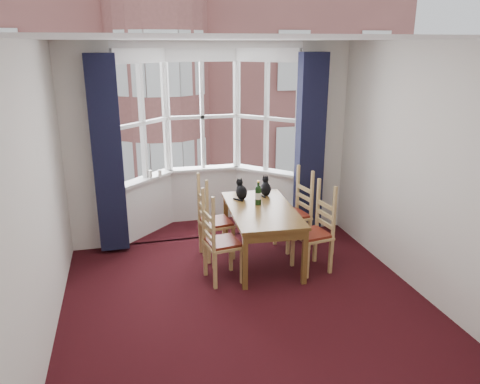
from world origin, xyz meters
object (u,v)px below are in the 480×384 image
object	(u,v)px
chair_left_near	(216,245)
candle_short	(160,173)
dining_table	(262,214)
candle_tall	(150,174)
chair_right_near	(318,234)
chair_right_far	(298,215)
cat_left	(241,191)
cat_right	(266,188)
wine_bottle	(258,194)
chair_left_far	(210,224)

from	to	relation	value
chair_left_near	candle_short	xyz separation A→B (m)	(-0.49, 1.76, 0.45)
dining_table	chair_left_near	xyz separation A→B (m)	(-0.69, -0.41, -0.18)
dining_table	candle_tall	bearing A→B (deg)	135.01
chair_right_near	candle_short	xyz separation A→B (m)	(-1.81, 1.75, 0.45)
candle_tall	chair_right_far	bearing A→B (deg)	-27.33
cat_left	candle_tall	xyz separation A→B (m)	(-1.16, 0.89, 0.08)
chair_left_near	chair_right_far	xyz separation A→B (m)	(1.32, 0.72, 0.00)
chair_left_near	candle_short	distance (m)	1.88
cat_right	candle_short	bearing A→B (deg)	148.67
cat_right	chair_right_near	bearing A→B (deg)	-64.97
cat_right	wine_bottle	size ratio (longest dim) A/B	0.87
chair_right_far	cat_right	size ratio (longest dim) A/B	3.27
chair_left_far	candle_tall	distance (m)	1.34
candle_short	cat_left	bearing A→B (deg)	-42.08
dining_table	chair_left_near	distance (m)	0.82
chair_right_far	chair_left_near	bearing A→B (deg)	-151.29
dining_table	chair_left_near	size ratio (longest dim) A/B	1.71
chair_left_far	candle_tall	bearing A→B (deg)	123.05
chair_left_far	wine_bottle	xyz separation A→B (m)	(0.63, -0.11, 0.40)
cat_left	dining_table	bearing A→B (deg)	-69.59
chair_right_far	wine_bottle	xyz separation A→B (m)	(-0.63, -0.16, 0.40)
cat_left	chair_right_far	bearing A→B (deg)	-8.63
dining_table	chair_left_near	world-z (taller)	chair_left_near
chair_right_far	wine_bottle	world-z (taller)	wine_bottle
wine_bottle	candle_tall	xyz separation A→B (m)	(-1.32, 1.17, 0.05)
chair_left_near	cat_left	distance (m)	1.06
wine_bottle	cat_left	bearing A→B (deg)	119.16
chair_left_far	chair_right_near	size ratio (longest dim) A/B	1.00
chair_left_far	chair_right_far	world-z (taller)	same
chair_right_far	candle_tall	world-z (taller)	candle_tall
dining_table	chair_right_near	world-z (taller)	chair_right_near
chair_left_near	candle_tall	bearing A→B (deg)	110.19
cat_right	chair_left_near	bearing A→B (deg)	-134.29
chair_right_near	chair_right_far	bearing A→B (deg)	90.05
chair_left_near	chair_left_far	xyz separation A→B (m)	(0.05, 0.67, 0.00)
cat_left	wine_bottle	distance (m)	0.32
candle_tall	candle_short	size ratio (longest dim) A/B	1.10
chair_left_far	candle_short	world-z (taller)	candle_short
chair_right_far	cat_right	xyz separation A→B (m)	(-0.42, 0.20, 0.37)
chair_left_near	cat_right	size ratio (longest dim) A/B	3.27
candle_tall	cat_right	bearing A→B (deg)	-28.01
chair_right_far	cat_right	distance (m)	0.59
chair_right_far	cat_right	world-z (taller)	cat_right
chair_left_near	chair_right_near	bearing A→B (deg)	0.44
wine_bottle	candle_tall	bearing A→B (deg)	138.42
chair_right_far	candle_tall	xyz separation A→B (m)	(-1.95, 1.01, 0.45)
cat_left	cat_right	world-z (taller)	cat_left
chair_left_far	cat_left	xyz separation A→B (m)	(0.47, 0.17, 0.37)
chair_left_near	cat_left	world-z (taller)	cat_left
candle_tall	wine_bottle	bearing A→B (deg)	-41.58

